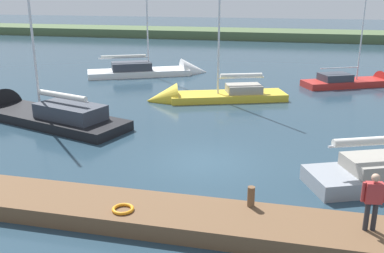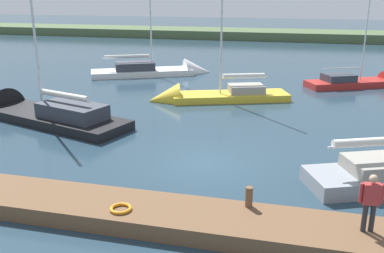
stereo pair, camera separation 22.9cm
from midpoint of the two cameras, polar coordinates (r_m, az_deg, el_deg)
The scene contains 10 objects.
ground_plane at distance 17.77m, azimuth 2.07°, elevation -4.77°, with size 200.00×200.00×0.00m, color #263D4C.
far_shoreline at distance 65.91m, azimuth 11.23°, elevation 11.34°, with size 180.00×8.00×2.40m, color #4C603D.
dock_pier at distance 13.22m, azimuth -2.61°, elevation -11.84°, with size 23.06×2.09×0.52m, color brown.
mooring_post_near at distance 13.19m, azimuth 8.06°, elevation -9.23°, with size 0.22×0.22×0.63m, color brown.
life_ring_buoy at distance 13.14m, azimuth -8.92°, elevation -10.70°, with size 0.66×0.66×0.10m, color orange.
sailboat_outer_mooring at distance 27.70m, azimuth 2.06°, elevation 3.84°, with size 9.14×5.10×11.15m.
sailboat_behind_pier at distance 34.54m, azimuth 22.05°, elevation 5.23°, with size 7.88×5.23×8.25m.
sailboat_mid_channel at distance 36.59m, azimuth -3.73°, elevation 7.16°, with size 10.05×6.66×12.63m.
sailboat_inner_slip at distance 25.53m, azimuth -20.39°, elevation 1.58°, with size 11.08×5.82×10.76m.
person_on_dock at distance 12.50m, azimuth 23.12°, elevation -8.89°, with size 0.63×0.29×1.66m.
Camera 2 is at (-3.46, 16.07, 6.74)m, focal length 40.22 mm.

